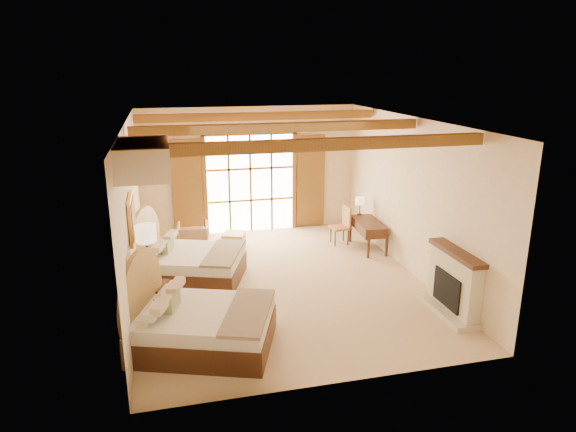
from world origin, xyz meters
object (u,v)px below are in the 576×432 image
object	(u,v)px
nightstand	(151,302)
bed_far	(184,262)
bed_near	(194,324)
desk	(368,234)
armchair	(193,237)

from	to	relation	value
nightstand	bed_far	bearing A→B (deg)	86.61
bed_near	desk	bearing A→B (deg)	59.23
bed_near	nightstand	size ratio (longest dim) A/B	3.88
bed_far	desk	xyz separation A→B (m)	(4.30, 0.88, -0.04)
bed_near	armchair	distance (m)	4.41
bed_near	bed_far	xyz separation A→B (m)	(-0.02, 2.65, -0.01)
bed_far	armchair	bearing A→B (deg)	100.26
bed_near	desk	world-z (taller)	bed_near
nightstand	desk	world-z (taller)	desk
bed_far	nightstand	bearing A→B (deg)	-92.26
bed_far	desk	bearing A→B (deg)	31.17
nightstand	armchair	bearing A→B (deg)	93.02
desk	nightstand	bearing A→B (deg)	-149.46
nightstand	armchair	size ratio (longest dim) A/B	0.91
bed_far	armchair	distance (m)	1.78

